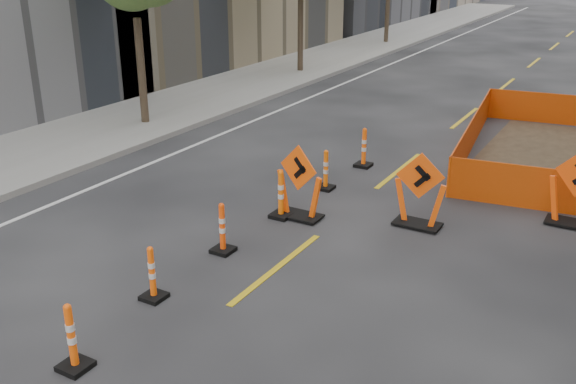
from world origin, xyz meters
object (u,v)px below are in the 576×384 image
Objects in this scene: channelizer_8 at (364,147)px; chevron_sign_left at (299,182)px; channelizer_5 at (222,228)px; channelizer_3 at (71,337)px; channelizer_6 at (281,194)px; channelizer_7 at (326,170)px; channelizer_4 at (152,273)px; chevron_sign_center at (420,190)px; chevron_sign_right at (576,189)px.

chevron_sign_left reaches higher than channelizer_8.
channelizer_3 is at bearing -85.43° from channelizer_5.
channelizer_6 is 1.93m from channelizer_7.
channelizer_5 is 5.81m from channelizer_8.
channelizer_8 is at bearing 87.23° from channelizer_5.
chevron_sign_left reaches higher than channelizer_3.
channelizer_4 is 1.93m from channelizer_5.
channelizer_6 is 1.01× the size of channelizer_8.
channelizer_8 is 3.71m from chevron_sign_left.
channelizer_3 is 5.98m from chevron_sign_left.
channelizer_4 is at bearing -91.62° from channelizer_7.
chevron_sign_left is (0.27, -1.76, 0.32)m from channelizer_7.
channelizer_6 is at bearing 88.50° from channelizer_4.
channelizer_7 is 0.93× the size of channelizer_8.
channelizer_5 is 0.62× the size of chevron_sign_left.
channelizer_7 is (0.17, 3.87, -0.01)m from channelizer_5.
channelizer_6 is 0.65× the size of chevron_sign_left.
chevron_sign_left is (0.45, 2.10, 0.30)m from channelizer_5.
chevron_sign_left is (0.14, 5.97, 0.29)m from channelizer_3.
channelizer_8 is at bearing 87.97° from channelizer_4.
channelizer_5 is at bearing -149.08° from chevron_sign_center.
channelizer_7 is 1.81m from chevron_sign_left.
channelizer_5 is 2.17m from chevron_sign_left.
channelizer_7 is 0.60× the size of chevron_sign_left.
channelizer_6 is 0.66× the size of chevron_sign_center.
channelizer_8 is at bearing 105.82° from chevron_sign_left.
channelizer_3 is at bearing -88.01° from channelizer_6.
channelizer_3 is at bearing -81.12° from channelizer_4.
chevron_sign_left is at bearing -87.45° from channelizer_8.
channelizer_4 is at bearing -92.03° from channelizer_8.
channelizer_5 is at bearing -120.28° from chevron_sign_right.
channelizer_6 is at bearing -91.88° from channelizer_7.
channelizer_6 is at bearing 91.99° from channelizer_3.
chevron_sign_left is at bearing 78.04° from channelizer_5.
channelizer_4 is 0.90× the size of channelizer_6.
channelizer_7 is at bearing 88.12° from channelizer_6.
chevron_sign_left is (0.16, -3.69, 0.28)m from channelizer_8.
chevron_sign_center is (2.73, 2.92, 0.29)m from channelizer_5.
channelizer_7 is at bearing 143.83° from chevron_sign_center.
channelizer_3 is at bearing -88.98° from channelizer_7.
channelizer_8 is at bearing -174.07° from chevron_sign_right.
channelizer_6 is (-0.20, 5.80, 0.02)m from channelizer_3.
chevron_sign_right is at bearing -13.99° from channelizer_8.
channelizer_4 is 5.58m from chevron_sign_center.
channelizer_8 reaches higher than channelizer_5.
channelizer_5 is at bearing -92.77° from channelizer_8.
chevron_sign_left reaches higher than channelizer_7.
channelizer_8 is at bearing 114.48° from chevron_sign_center.
chevron_sign_center reaches higher than channelizer_3.
channelizer_5 reaches higher than channelizer_7.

